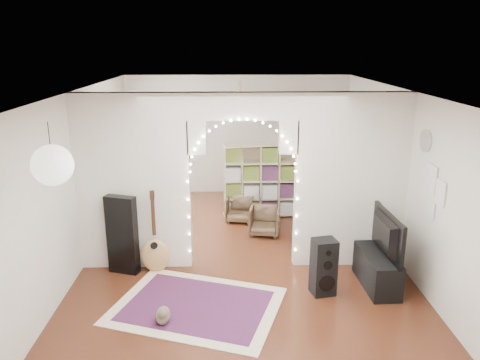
{
  "coord_description": "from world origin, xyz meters",
  "views": [
    {
      "loc": [
        -0.2,
        -6.79,
        3.38
      ],
      "look_at": [
        -0.03,
        0.3,
        1.3
      ],
      "focal_mm": 35.0,
      "sensor_mm": 36.0,
      "label": 1
    }
  ],
  "objects_px": {
    "dining_table": "(270,166)",
    "dining_chair_left": "(265,221)",
    "acoustic_guitar": "(155,242)",
    "floor_speaker": "(324,267)",
    "dining_chair_right": "(240,209)",
    "media_console": "(377,270)",
    "bookcase": "(260,180)"
  },
  "relations": [
    {
      "from": "dining_table",
      "to": "dining_chair_left",
      "type": "distance_m",
      "value": 2.37
    },
    {
      "from": "acoustic_guitar",
      "to": "dining_table",
      "type": "bearing_deg",
      "value": 37.94
    },
    {
      "from": "floor_speaker",
      "to": "dining_chair_right",
      "type": "bearing_deg",
      "value": 99.37
    },
    {
      "from": "dining_chair_right",
      "to": "acoustic_guitar",
      "type": "bearing_deg",
      "value": -112.71
    },
    {
      "from": "floor_speaker",
      "to": "media_console",
      "type": "relative_size",
      "value": 0.81
    },
    {
      "from": "acoustic_guitar",
      "to": "dining_chair_right",
      "type": "bearing_deg",
      "value": 34.34
    },
    {
      "from": "floor_speaker",
      "to": "bookcase",
      "type": "xyz_separation_m",
      "value": [
        -0.68,
        3.13,
        0.34
      ]
    },
    {
      "from": "media_console",
      "to": "dining_table",
      "type": "distance_m",
      "value": 4.46
    },
    {
      "from": "floor_speaker",
      "to": "bookcase",
      "type": "bearing_deg",
      "value": 90.31
    },
    {
      "from": "acoustic_guitar",
      "to": "dining_chair_right",
      "type": "height_order",
      "value": "acoustic_guitar"
    },
    {
      "from": "media_console",
      "to": "dining_chair_right",
      "type": "relative_size",
      "value": 1.87
    },
    {
      "from": "bookcase",
      "to": "dining_chair_right",
      "type": "relative_size",
      "value": 2.79
    },
    {
      "from": "media_console",
      "to": "dining_chair_left",
      "type": "height_order",
      "value": "dining_chair_left"
    },
    {
      "from": "bookcase",
      "to": "dining_chair_left",
      "type": "relative_size",
      "value": 2.7
    },
    {
      "from": "acoustic_guitar",
      "to": "media_console",
      "type": "xyz_separation_m",
      "value": [
        3.25,
        -0.52,
        -0.23
      ]
    },
    {
      "from": "dining_table",
      "to": "dining_chair_left",
      "type": "xyz_separation_m",
      "value": [
        -0.29,
        -2.32,
        -0.43
      ]
    },
    {
      "from": "dining_table",
      "to": "dining_chair_right",
      "type": "xyz_separation_m",
      "value": [
        -0.73,
        -1.65,
        -0.44
      ]
    },
    {
      "from": "media_console",
      "to": "acoustic_guitar",
      "type": "bearing_deg",
      "value": 168.48
    },
    {
      "from": "floor_speaker",
      "to": "dining_chair_right",
      "type": "xyz_separation_m",
      "value": [
        -1.1,
        2.81,
        -0.16
      ]
    },
    {
      "from": "media_console",
      "to": "bookcase",
      "type": "relative_size",
      "value": 0.67
    },
    {
      "from": "dining_chair_left",
      "to": "acoustic_guitar",
      "type": "bearing_deg",
      "value": -131.57
    },
    {
      "from": "dining_chair_left",
      "to": "dining_chair_right",
      "type": "relative_size",
      "value": 1.03
    },
    {
      "from": "floor_speaker",
      "to": "dining_chair_left",
      "type": "bearing_deg",
      "value": 95.11
    },
    {
      "from": "bookcase",
      "to": "dining_table",
      "type": "xyz_separation_m",
      "value": [
        0.31,
        1.33,
        -0.07
      ]
    },
    {
      "from": "acoustic_guitar",
      "to": "floor_speaker",
      "type": "height_order",
      "value": "acoustic_guitar"
    },
    {
      "from": "acoustic_guitar",
      "to": "media_console",
      "type": "height_order",
      "value": "acoustic_guitar"
    },
    {
      "from": "acoustic_guitar",
      "to": "bookcase",
      "type": "xyz_separation_m",
      "value": [
        1.75,
        2.42,
        0.27
      ]
    },
    {
      "from": "floor_speaker",
      "to": "dining_table",
      "type": "bearing_deg",
      "value": 82.83
    },
    {
      "from": "acoustic_guitar",
      "to": "media_console",
      "type": "relative_size",
      "value": 1.1
    },
    {
      "from": "dining_table",
      "to": "dining_chair_right",
      "type": "relative_size",
      "value": 2.25
    },
    {
      "from": "dining_chair_right",
      "to": "floor_speaker",
      "type": "bearing_deg",
      "value": -59.04
    },
    {
      "from": "floor_speaker",
      "to": "media_console",
      "type": "bearing_deg",
      "value": 1.02
    }
  ]
}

